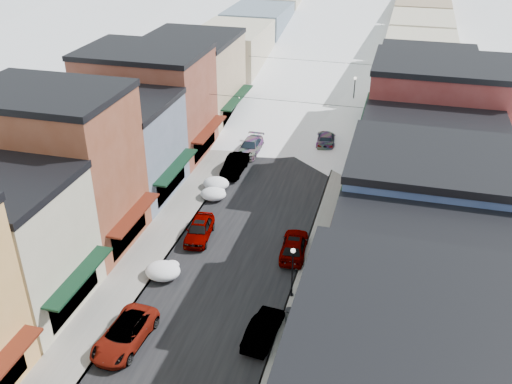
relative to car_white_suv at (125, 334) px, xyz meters
The scene contains 33 objects.
road 49.37m from the car_white_suv, 85.49° to the left, with size 10.00×160.00×0.01m, color black.
sidewalk_left 49.29m from the car_white_suv, 93.17° to the left, with size 3.20×160.00×0.15m, color gray.
sidewalk_right 50.32m from the car_white_suv, 77.98° to the left, with size 3.20×160.00×0.15m, color gray.
curb_left 49.23m from the car_white_suv, 91.36° to the left, with size 0.10×160.00×0.15m, color slate.
curb_right 50.02m from the car_white_suv, 79.72° to the left, with size 0.10×160.00×0.15m, color slate.
bldg_l_brick_near 14.87m from the car_white_suv, 135.30° to the left, with size 12.30×8.20×12.50m.
bldg_l_grayblue 20.80m from the car_white_suv, 117.08° to the left, with size 11.30×9.20×9.00m.
bldg_l_brick_far 29.49m from the car_white_suv, 110.76° to the left, with size 13.30×9.20×11.00m.
bldg_l_tan 38.60m from the car_white_suv, 104.05° to the left, with size 11.30×11.20×10.00m.
bldg_r_green 17.58m from the car_white_suv, ahead, with size 11.30×9.20×9.50m.
bldg_r_blue 20.40m from the car_white_suv, 30.89° to the left, with size 11.30×9.20×10.50m.
bldg_r_cream 26.31m from the car_white_suv, 47.56° to the left, with size 12.30×9.20×9.00m.
bldg_r_brick_far 33.88m from the car_white_suv, 57.36° to the left, with size 13.30×9.20×11.50m.
bldg_r_tan 42.04m from the car_white_suv, 65.93° to the left, with size 11.30×11.20×9.50m.
distant_blocks 72.39m from the car_white_suv, 86.93° to the left, with size 34.00×55.00×8.00m.
overhead_cables 37.32m from the car_white_suv, 83.97° to the left, with size 16.40×15.04×0.04m.
car_white_suv is the anchor object (origin of this frame).
car_silver_sedan 12.53m from the car_white_suv, 88.35° to the left, with size 1.84×4.58×1.56m, color #95999C.
car_dark_hatch 24.54m from the car_white_suv, 90.69° to the left, with size 1.71×4.90×1.61m, color black.
car_silver_wagon 29.40m from the car_white_suv, 90.09° to the left, with size 2.04×5.02×1.46m, color gray.
car_green_sedan 8.61m from the car_white_suv, 18.19° to the left, with size 1.53×4.38×1.44m, color black.
car_gray_suv 14.70m from the car_white_suv, 56.21° to the left, with size 1.92×4.78×1.63m, color #A1A4A9.
car_black_sedan 34.36m from the car_white_suv, 77.60° to the left, with size 2.01×4.95×1.44m, color black.
car_lane_silver 43.12m from the car_white_suv, 86.22° to the left, with size 1.75×4.34×1.48m, color gray.
car_lane_white 51.30m from the car_white_suv, 83.66° to the left, with size 2.50×5.41×1.50m, color white.
parking_sign 10.13m from the car_white_suv, ahead, with size 0.11×0.27×2.06m.
trash_can 10.45m from the car_white_suv, 25.14° to the left, with size 0.57×0.57×0.97m.
streetlamp_near 11.67m from the car_white_suv, 37.99° to the left, with size 0.32×0.32×3.89m.
streetlamp_far 45.19m from the car_white_suv, 78.40° to the left, with size 0.37×0.37×4.48m.
planter_far 11.72m from the car_white_suv, ahead, with size 0.39×0.39×0.69m, color #2C4D23.
snow_pile_near 7.02m from the car_white_suv, 93.30° to the left, with size 2.60×2.80×1.10m.
snow_pile_mid 19.03m from the car_white_suv, 91.84° to the left, with size 2.35×2.65×1.00m.
snow_pile_far 21.04m from the car_white_suv, 92.74° to the left, with size 2.46×2.71×1.04m.
Camera 1 is at (10.87, -12.94, 25.36)m, focal length 40.00 mm.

